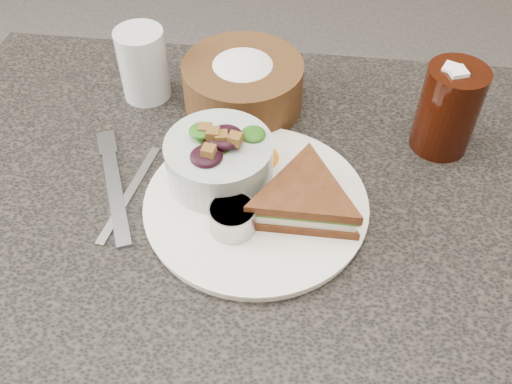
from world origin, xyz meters
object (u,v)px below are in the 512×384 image
at_px(sandwich, 304,199).
at_px(dinner_plate, 256,204).
at_px(salad_bowl, 219,154).
at_px(cola_glass, 449,106).
at_px(dressing_ramekin, 233,218).
at_px(water_glass, 143,64).
at_px(bread_basket, 243,78).
at_px(dining_table, 262,341).

bearing_deg(sandwich, dinner_plate, 172.15).
bearing_deg(salad_bowl, cola_glass, 21.05).
distance_m(dressing_ramekin, water_glass, 0.32).
bearing_deg(bread_basket, water_glass, 176.40).
bearing_deg(bread_basket, dining_table, -74.42).
bearing_deg(dining_table, sandwich, -19.79).
relative_size(dinner_plate, dressing_ramekin, 4.90).
distance_m(dressing_ramekin, cola_glass, 0.34).
bearing_deg(sandwich, dressing_ramekin, -156.07).
height_order(dining_table, water_glass, water_glass).
xyz_separation_m(dining_table, water_glass, (-0.21, 0.21, 0.43)).
bearing_deg(water_glass, bread_basket, -3.60).
height_order(sandwich, bread_basket, bread_basket).
distance_m(sandwich, bread_basket, 0.24).
bearing_deg(dining_table, cola_glass, 31.31).
distance_m(bread_basket, water_glass, 0.15).
xyz_separation_m(salad_bowl, cola_glass, (0.30, 0.11, 0.02)).
height_order(dinner_plate, bread_basket, bread_basket).
relative_size(dinner_plate, bread_basket, 1.59).
distance_m(salad_bowl, dressing_ramekin, 0.09).
relative_size(bread_basket, water_glass, 1.62).
bearing_deg(cola_glass, dressing_ramekin, -143.37).
height_order(sandwich, salad_bowl, salad_bowl).
bearing_deg(cola_glass, sandwich, -138.60).
height_order(dressing_ramekin, cola_glass, cola_glass).
relative_size(dining_table, water_glass, 9.00).
xyz_separation_m(dining_table, sandwich, (0.05, -0.02, 0.41)).
height_order(dinner_plate, sandwich, sandwich).
bearing_deg(dressing_ramekin, cola_glass, 36.63).
distance_m(dining_table, sandwich, 0.41).
xyz_separation_m(salad_bowl, water_glass, (-0.15, 0.18, 0.00)).
distance_m(sandwich, salad_bowl, 0.13).
height_order(dining_table, dinner_plate, dinner_plate).
bearing_deg(water_glass, dressing_ramekin, -56.10).
bearing_deg(dining_table, bread_basket, 105.58).
height_order(salad_bowl, bread_basket, bread_basket).
height_order(dinner_plate, water_glass, water_glass).
bearing_deg(salad_bowl, water_glass, 129.46).
bearing_deg(bread_basket, dressing_ramekin, -84.91).
relative_size(dinner_plate, salad_bowl, 2.03).
relative_size(cola_glass, water_glass, 1.25).
bearing_deg(cola_glass, dining_table, -148.69).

